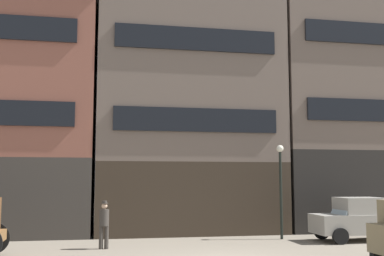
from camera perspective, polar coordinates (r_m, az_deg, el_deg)
The scene contains 5 objects.
building_center_left at distance 25.03m, azimuth -0.83°, elevation 5.60°, with size 9.64×6.95×15.46m.
building_center_right at distance 28.28m, azimuth 18.58°, elevation 5.54°, with size 10.04×6.95×16.42m.
sedan_dark at distance 21.24m, azimuth 19.67°, elevation -10.52°, with size 3.71×1.88×1.83m.
pedestrian_officer at distance 18.15m, azimuth -10.76°, elevation -11.34°, with size 0.48×0.48×1.79m.
streetlamp_curbside at distance 20.99m, azimuth 10.84°, elevation -6.02°, with size 0.32×0.32×4.12m.
Camera 1 is at (-3.98, -14.15, 2.62)m, focal length 43.36 mm.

